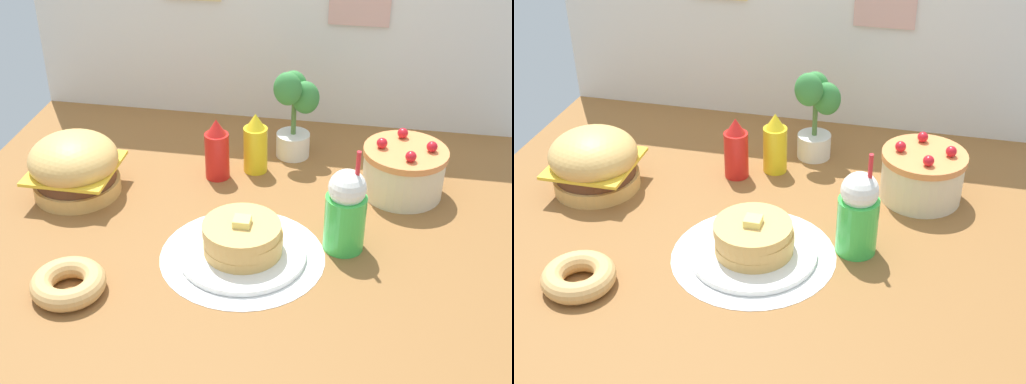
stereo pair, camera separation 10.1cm
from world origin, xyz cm
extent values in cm
cube|color=brown|center=(0.00, 0.00, -1.00)|extent=(197.21, 188.04, 2.00)
cube|color=silver|center=(0.00, 93.52, 43.42)|extent=(197.21, 3.00, 86.84)
cylinder|color=white|center=(6.10, -3.20, 0.20)|extent=(50.19, 50.19, 0.40)
cylinder|color=#DBA859|center=(-57.18, 22.68, 2.57)|extent=(29.66, 29.66, 5.13)
cylinder|color=#59331E|center=(-57.18, 22.68, 7.13)|extent=(27.28, 27.28, 3.99)
cube|color=yellow|center=(-57.18, 22.68, 9.70)|extent=(28.17, 28.17, 1.14)
ellipsoid|color=#E5B260|center=(-57.18, 22.68, 13.26)|extent=(30.25, 30.25, 17.11)
cylinder|color=white|center=(6.10, -3.20, 1.26)|extent=(38.78, 38.78, 1.71)
cylinder|color=#E0AD5B|center=(6.21, -2.96, 3.71)|extent=(23.82, 23.82, 3.19)
cylinder|color=#E0AD5B|center=(6.33, -2.71, 6.90)|extent=(24.00, 24.00, 3.19)
cylinder|color=#E0AD5B|center=(5.94, -3.07, 10.10)|extent=(23.63, 23.63, 3.19)
cube|color=#F7E072|center=(6.10, -3.20, 12.83)|extent=(5.02, 5.02, 2.28)
cylinder|color=beige|center=(53.30, 42.22, 7.41)|extent=(27.38, 27.38, 14.83)
cylinder|color=#EA8C4C|center=(53.30, 42.22, 15.97)|extent=(28.47, 28.47, 2.28)
sphere|color=red|center=(61.51, 42.14, 18.94)|extent=(3.65, 3.65, 3.65)
sphere|color=red|center=(51.94, 50.32, 18.94)|extent=(3.65, 3.65, 3.65)
sphere|color=red|center=(45.10, 41.72, 18.94)|extent=(3.65, 3.65, 3.65)
sphere|color=red|center=(54.55, 34.11, 18.94)|extent=(3.65, 3.65, 3.65)
cylinder|color=red|center=(-11.81, 41.64, 8.55)|extent=(8.67, 8.67, 17.11)
cone|color=red|center=(-11.81, 41.64, 19.96)|extent=(6.94, 6.94, 5.70)
cylinder|color=yellow|center=(0.78, 48.54, 8.55)|extent=(8.67, 8.67, 17.11)
cone|color=yellow|center=(0.78, 48.54, 19.96)|extent=(6.94, 6.94, 5.70)
cylinder|color=green|center=(35.70, 7.05, 9.13)|extent=(12.55, 12.55, 18.25)
sphere|color=white|center=(35.70, 7.05, 21.39)|extent=(11.41, 11.41, 11.41)
cylinder|color=red|center=(38.21, 7.05, 25.09)|extent=(1.37, 2.85, 18.30)
torus|color=tan|center=(-38.82, -28.20, 3.19)|extent=(21.22, 21.22, 6.39)
torus|color=pink|center=(-38.82, -28.20, 3.65)|extent=(20.26, 20.26, 5.43)
cylinder|color=white|center=(12.68, 62.12, 4.56)|extent=(12.55, 12.55, 9.13)
cylinder|color=#4C7238|center=(12.68, 62.12, 17.11)|extent=(1.83, 1.83, 15.97)
ellipsoid|color=#38843D|center=(16.65, 62.54, 23.95)|extent=(10.27, 6.84, 12.55)
ellipsoid|color=#38843D|center=(11.76, 66.00, 26.24)|extent=(10.27, 6.84, 12.55)
ellipsoid|color=#38843D|center=(10.60, 58.71, 28.52)|extent=(10.27, 6.84, 12.55)
camera|label=1|loc=(39.91, -167.86, 128.84)|focal=48.78mm
camera|label=2|loc=(49.84, -165.79, 128.84)|focal=48.78mm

